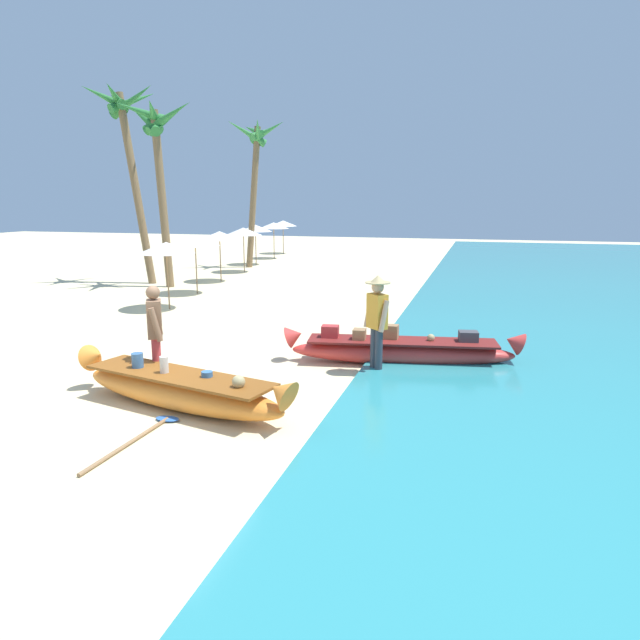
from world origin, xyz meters
name	(u,v)px	position (x,y,z in m)	size (l,w,h in m)	color
ground_plane	(156,401)	(0.00, 0.00, 0.00)	(80.00, 80.00, 0.00)	beige
boat_orange_foreground	(179,389)	(0.51, -0.15, 0.30)	(4.02, 1.57, 0.82)	orange
boat_red_midground	(401,350)	(3.35, 3.10, 0.27)	(4.51, 1.35, 0.75)	red
person_vendor_hatted	(377,318)	(3.01, 2.38, 1.03)	(0.53, 0.53, 1.78)	#333842
person_tourist_customer	(155,332)	(-0.23, 0.46, 0.98)	(0.45, 0.58, 1.74)	#B2383D
parasol_row_0	(166,248)	(-3.81, 6.85, 1.75)	(1.60, 1.60, 1.91)	#8E6B47
parasol_row_1	(195,241)	(-4.35, 9.55, 1.75)	(1.60, 1.60, 1.91)	#8E6B47
parasol_row_2	(220,236)	(-4.88, 12.44, 1.75)	(1.60, 1.60, 1.91)	#8E6B47
parasol_row_3	(243,231)	(-5.18, 15.38, 1.75)	(1.60, 1.60, 1.91)	#8E6B47
parasol_row_4	(255,228)	(-5.81, 18.25, 1.75)	(1.60, 1.60, 1.91)	#8E6B47
parasol_row_5	(274,226)	(-6.02, 21.29, 1.75)	(1.60, 1.60, 1.91)	#8E6B47
parasol_row_6	(283,223)	(-6.51, 24.14, 1.75)	(1.60, 1.60, 1.91)	#8E6B47
palm_tree_tall_inland	(157,139)	(-6.24, 10.65, 5.10)	(2.65, 2.47, 6.40)	brown
palm_tree_leaning_seaward	(126,129)	(-7.87, 11.32, 5.57)	(2.59, 2.61, 7.16)	brown
palm_tree_mid_cluster	(257,153)	(-5.22, 17.15, 5.14)	(2.57, 2.54, 6.59)	brown
paddle	(142,435)	(0.57, -1.24, 0.03)	(0.37, 1.88, 0.05)	#8E6B47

